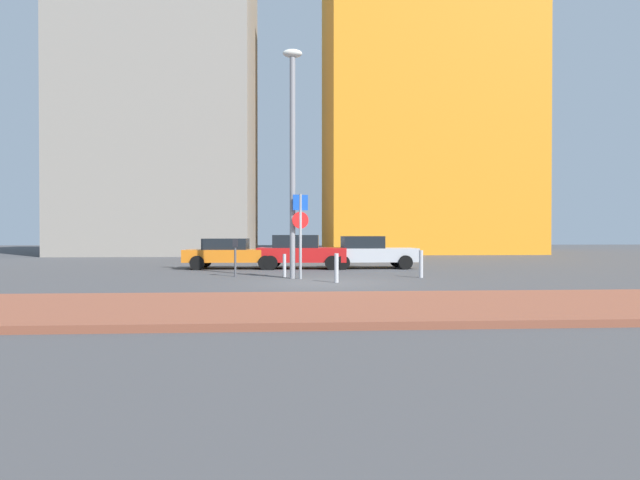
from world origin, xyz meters
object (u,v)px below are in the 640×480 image
object	(u,v)px
parking_meter	(235,252)
traffic_bollard_mid	(284,266)
parked_car_silver	(369,252)
parking_sign_post	(300,225)
traffic_bollard_near	(336,268)
parked_car_red	(300,251)
street_lamp	(293,146)
parked_car_orange	(232,253)
traffic_bollard_far	(421,264)

from	to	relation	value
parking_meter	traffic_bollard_mid	size ratio (longest dim) A/B	1.64
parked_car_silver	traffic_bollard_mid	xyz separation A→B (m)	(-3.89, -4.60, -0.34)
parking_sign_post	parking_meter	size ratio (longest dim) A/B	2.15
traffic_bollard_near	parked_car_red	bearing A→B (deg)	98.43
street_lamp	parked_car_orange	bearing A→B (deg)	116.87
parked_car_silver	parking_sign_post	xyz separation A→B (m)	(-3.32, -5.45, 1.14)
parking_meter	parked_car_orange	bearing A→B (deg)	97.78
street_lamp	parking_sign_post	bearing A→B (deg)	-35.60
traffic_bollard_near	traffic_bollard_mid	size ratio (longest dim) A/B	1.12
parked_car_red	parking_sign_post	distance (m)	5.57
parked_car_red	street_lamp	size ratio (longest dim) A/B	0.51
parked_car_red	parked_car_silver	size ratio (longest dim) A/B	0.99
parking_sign_post	parked_car_silver	bearing A→B (deg)	58.68
traffic_bollard_far	parked_car_silver	bearing A→B (deg)	101.96
parking_sign_post	street_lamp	world-z (taller)	street_lamp
street_lamp	traffic_bollard_near	world-z (taller)	street_lamp
parked_car_red	traffic_bollard_far	bearing A→B (deg)	-50.53
parked_car_red	traffic_bollard_mid	bearing A→B (deg)	-98.72
traffic_bollard_near	traffic_bollard_far	xyz separation A→B (m)	(3.27, 1.67, 0.02)
parked_car_silver	traffic_bollard_mid	distance (m)	6.03
parking_sign_post	traffic_bollard_far	distance (m)	4.64
parked_car_red	parking_meter	distance (m)	5.04
traffic_bollard_near	traffic_bollard_mid	distance (m)	2.85
parked_car_orange	parked_car_silver	bearing A→B (deg)	-1.65
parked_car_red	street_lamp	distance (m)	6.59
street_lamp	traffic_bollard_mid	bearing A→B (deg)	114.36
parked_car_orange	traffic_bollard_near	world-z (taller)	parked_car_orange
parked_car_silver	parking_sign_post	distance (m)	6.49
street_lamp	traffic_bollard_mid	distance (m)	4.38
parked_car_orange	traffic_bollard_mid	size ratio (longest dim) A/B	5.24
parking_sign_post	traffic_bollard_near	size ratio (longest dim) A/B	3.16
traffic_bollard_mid	parking_meter	bearing A→B (deg)	172.19
street_lamp	traffic_bollard_near	distance (m)	4.78
parking_sign_post	street_lamp	bearing A→B (deg)	144.40
parked_car_red	parking_sign_post	world-z (taller)	parking_sign_post
parked_car_silver	street_lamp	distance (m)	7.51
street_lamp	traffic_bollard_near	xyz separation A→B (m)	(1.43, -1.61, -4.27)
parked_car_silver	traffic_bollard_near	xyz separation A→B (m)	(-2.17, -6.87, -0.29)
parking_meter	street_lamp	distance (m)	4.48
parked_car_red	traffic_bollard_mid	xyz separation A→B (m)	(-0.71, -4.61, -0.38)
parking_meter	parked_car_silver	bearing A→B (deg)	37.17
traffic_bollard_near	parked_car_silver	bearing A→B (deg)	72.50
parked_car_orange	parked_car_red	size ratio (longest dim) A/B	1.08
parking_sign_post	traffic_bollard_near	world-z (taller)	parking_sign_post
parked_car_orange	street_lamp	distance (m)	7.30
street_lamp	parked_car_silver	bearing A→B (deg)	55.63
street_lamp	parking_meter	bearing A→B (deg)	156.92
parked_car_red	parked_car_silver	bearing A→B (deg)	-0.15
street_lamp	traffic_bollard_far	distance (m)	6.33
parking_sign_post	parking_meter	world-z (taller)	parking_sign_post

